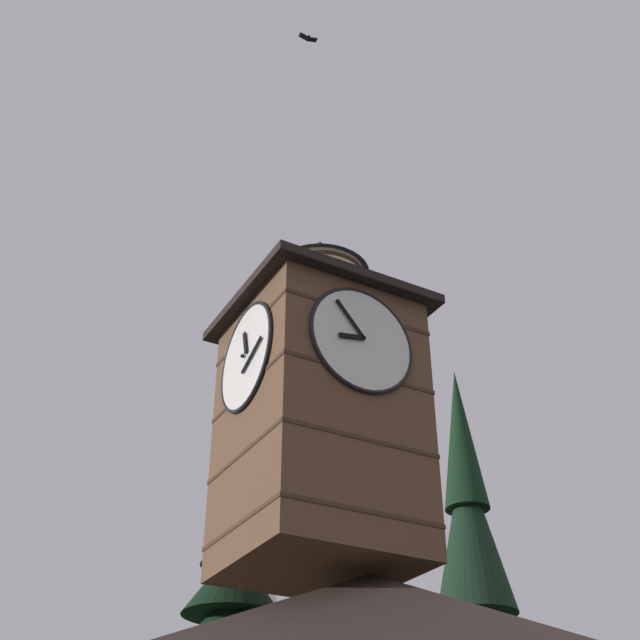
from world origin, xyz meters
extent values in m
cube|color=brown|center=(-0.62, -2.11, 11.29)|extent=(4.11, 4.11, 6.77)
cube|color=#432E20|center=(-0.62, -2.11, 8.72)|extent=(4.15, 4.15, 0.10)
cube|color=#432E20|center=(-0.62, -2.11, 10.41)|extent=(4.15, 4.15, 0.10)
cube|color=#432E20|center=(-0.62, -2.11, 12.10)|extent=(4.15, 4.15, 0.10)
cube|color=#432E20|center=(-0.62, -2.11, 13.80)|extent=(4.15, 4.15, 0.10)
cylinder|color=white|center=(-0.62, -0.03, 13.00)|extent=(2.78, 0.10, 2.78)
torus|color=black|center=(-0.62, 0.00, 13.00)|extent=(2.88, 0.10, 2.88)
cube|color=black|center=(-0.27, 0.07, 12.94)|extent=(0.71, 0.04, 0.23)
cube|color=black|center=(-0.25, 0.07, 13.43)|extent=(0.80, 0.04, 0.92)
sphere|color=black|center=(-0.62, 0.08, 13.00)|extent=(0.10, 0.10, 0.10)
cylinder|color=white|center=(1.47, -2.11, 13.00)|extent=(0.10, 2.78, 2.78)
torus|color=black|center=(1.49, -2.11, 13.00)|extent=(0.10, 2.88, 2.88)
cube|color=black|center=(1.57, -2.02, 13.33)|extent=(0.04, 0.30, 0.70)
cube|color=black|center=(1.57, -1.59, 12.76)|extent=(0.04, 1.07, 0.55)
sphere|color=black|center=(1.58, -2.11, 13.00)|extent=(0.10, 0.10, 0.10)
cube|color=black|center=(-0.62, -2.11, 14.80)|extent=(4.81, 4.81, 0.25)
cylinder|color=beige|center=(-0.62, -2.11, 15.60)|extent=(2.48, 2.48, 1.35)
cylinder|color=#2D2319|center=(-0.62, -2.11, 15.10)|extent=(2.54, 2.54, 0.10)
cylinder|color=#2D2319|center=(-0.62, -2.11, 15.43)|extent=(2.54, 2.54, 0.10)
cylinder|color=#2D2319|center=(-0.62, -2.11, 15.77)|extent=(2.54, 2.54, 0.10)
cylinder|color=#2D2319|center=(-0.62, -2.11, 16.11)|extent=(2.54, 2.54, 0.10)
cone|color=#2D3847|center=(-0.62, -2.11, 16.75)|extent=(2.78, 2.78, 0.95)
sphere|color=#384251|center=(-0.62, -2.11, 17.33)|extent=(0.16, 0.16, 0.16)
cone|color=black|center=(-0.51, -6.76, 7.64)|extent=(3.53, 3.53, 1.98)
cone|color=black|center=(-0.51, -6.76, 8.91)|extent=(2.71, 2.71, 1.86)
cone|color=black|center=(-0.51, -6.76, 10.37)|extent=(1.88, 1.88, 2.12)
cone|color=black|center=(-9.83, -7.96, 12.32)|extent=(2.71, 2.71, 5.86)
cone|color=black|center=(-9.83, -7.96, 15.80)|extent=(1.60, 1.60, 5.60)
sphere|color=silver|center=(-15.41, -36.87, 17.09)|extent=(2.26, 2.26, 2.26)
ellipsoid|color=black|center=(1.32, 0.70, 22.06)|extent=(0.13, 0.22, 0.12)
cube|color=black|center=(1.19, 0.71, 22.06)|extent=(0.28, 0.17, 0.10)
cube|color=black|center=(1.45, 0.68, 22.06)|extent=(0.28, 0.17, 0.10)
camera|label=1|loc=(8.73, 14.75, 2.24)|focal=47.92mm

